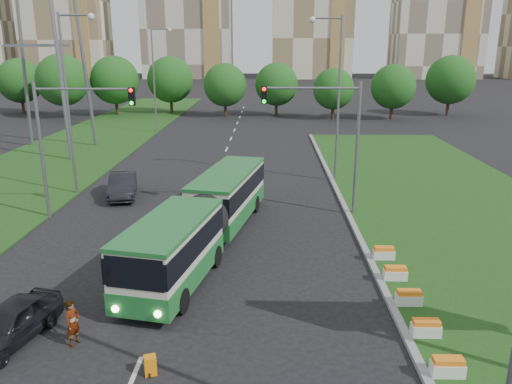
{
  "coord_description": "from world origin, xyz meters",
  "views": [
    {
      "loc": [
        1.14,
        -19.11,
        9.86
      ],
      "look_at": [
        0.54,
        5.81,
        2.6
      ],
      "focal_mm": 35.0,
      "sensor_mm": 36.0,
      "label": 1
    }
  ],
  "objects_px": {
    "articulated_bus": "(204,217)",
    "shopping_trolley": "(150,365)",
    "traffic_mast_median": "(330,127)",
    "traffic_mast_left": "(67,129)",
    "car_left_far": "(123,185)",
    "pedestrian": "(73,323)",
    "car_left_near": "(10,323)"
  },
  "relations": [
    {
      "from": "articulated_bus",
      "to": "shopping_trolley",
      "type": "xyz_separation_m",
      "value": [
        -0.41,
        -10.45,
        -1.31
      ]
    },
    {
      "from": "traffic_mast_median",
      "to": "traffic_mast_left",
      "type": "xyz_separation_m",
      "value": [
        -15.16,
        -1.0,
        0.0
      ]
    },
    {
      "from": "traffic_mast_left",
      "to": "shopping_trolley",
      "type": "height_order",
      "value": "traffic_mast_left"
    },
    {
      "from": "car_left_far",
      "to": "pedestrian",
      "type": "bearing_deg",
      "value": -91.46
    },
    {
      "from": "car_left_far",
      "to": "shopping_trolley",
      "type": "relative_size",
      "value": 7.66
    },
    {
      "from": "articulated_bus",
      "to": "car_left_near",
      "type": "xyz_separation_m",
      "value": [
        -5.64,
        -8.72,
        -0.91
      ]
    },
    {
      "from": "traffic_mast_median",
      "to": "car_left_far",
      "type": "xyz_separation_m",
      "value": [
        -13.54,
        3.41,
        -4.55
      ]
    },
    {
      "from": "car_left_far",
      "to": "shopping_trolley",
      "type": "bearing_deg",
      "value": -83.89
    },
    {
      "from": "car_left_near",
      "to": "shopping_trolley",
      "type": "height_order",
      "value": "car_left_near"
    },
    {
      "from": "car_left_near",
      "to": "pedestrian",
      "type": "bearing_deg",
      "value": 10.18
    },
    {
      "from": "traffic_mast_median",
      "to": "articulated_bus",
      "type": "distance_m",
      "value": 9.45
    },
    {
      "from": "car_left_near",
      "to": "shopping_trolley",
      "type": "distance_m",
      "value": 5.53
    },
    {
      "from": "articulated_bus",
      "to": "shopping_trolley",
      "type": "height_order",
      "value": "articulated_bus"
    },
    {
      "from": "car_left_near",
      "to": "car_left_far",
      "type": "bearing_deg",
      "value": 107.22
    },
    {
      "from": "articulated_bus",
      "to": "car_left_far",
      "type": "distance_m",
      "value": 11.02
    },
    {
      "from": "car_left_near",
      "to": "pedestrian",
      "type": "distance_m",
      "value": 2.25
    },
    {
      "from": "traffic_mast_median",
      "to": "car_left_near",
      "type": "xyz_separation_m",
      "value": [
        -12.5,
        -14.05,
        -4.64
      ]
    },
    {
      "from": "traffic_mast_median",
      "to": "shopping_trolley",
      "type": "relative_size",
      "value": 12.67
    },
    {
      "from": "articulated_bus",
      "to": "car_left_near",
      "type": "bearing_deg",
      "value": -111.35
    },
    {
      "from": "traffic_mast_left",
      "to": "car_left_far",
      "type": "height_order",
      "value": "traffic_mast_left"
    },
    {
      "from": "traffic_mast_median",
      "to": "traffic_mast_left",
      "type": "bearing_deg",
      "value": -176.23
    },
    {
      "from": "car_left_near",
      "to": "traffic_mast_left",
      "type": "bearing_deg",
      "value": 115.33
    },
    {
      "from": "car_left_near",
      "to": "shopping_trolley",
      "type": "xyz_separation_m",
      "value": [
        5.23,
        -1.72,
        -0.4
      ]
    },
    {
      "from": "traffic_mast_left",
      "to": "car_left_far",
      "type": "bearing_deg",
      "value": 69.8
    },
    {
      "from": "pedestrian",
      "to": "shopping_trolley",
      "type": "xyz_separation_m",
      "value": [
        3.0,
        -1.58,
        -0.51
      ]
    },
    {
      "from": "car_left_far",
      "to": "traffic_mast_left",
      "type": "bearing_deg",
      "value": -122.2
    },
    {
      "from": "car_left_near",
      "to": "articulated_bus",
      "type": "bearing_deg",
      "value": 70.93
    },
    {
      "from": "pedestrian",
      "to": "car_left_near",
      "type": "bearing_deg",
      "value": 105.47
    },
    {
      "from": "traffic_mast_median",
      "to": "car_left_far",
      "type": "relative_size",
      "value": 1.65
    },
    {
      "from": "traffic_mast_left",
      "to": "pedestrian",
      "type": "relative_size",
      "value": 4.87
    },
    {
      "from": "pedestrian",
      "to": "shopping_trolley",
      "type": "relative_size",
      "value": 2.6
    },
    {
      "from": "articulated_bus",
      "to": "shopping_trolley",
      "type": "bearing_deg",
      "value": -80.69
    }
  ]
}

